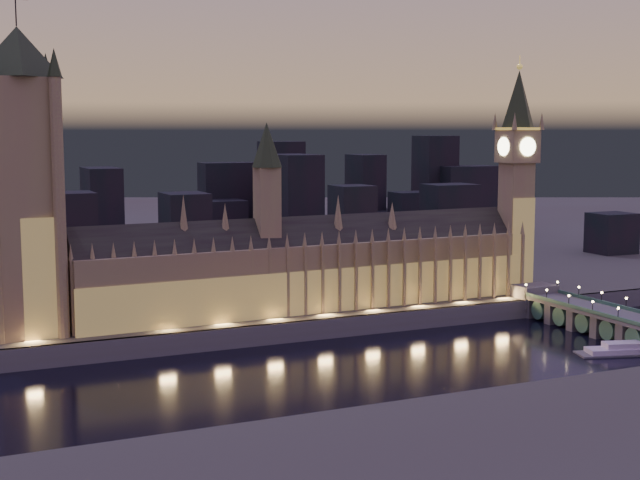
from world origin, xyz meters
name	(u,v)px	position (x,y,z in m)	size (l,w,h in m)	color
ground_plane	(370,363)	(0.00, 0.00, 0.00)	(2000.00, 2000.00, 0.00)	black
north_bank	(99,220)	(0.00, 520.00, 4.00)	(2000.00, 960.00, 8.00)	#403430
embankment_wall	(323,329)	(0.00, 41.00, 4.00)	(2000.00, 2.50, 8.00)	#575454
palace_of_westminster	(310,266)	(3.64, 61.74, 26.37)	(202.00, 27.65, 78.00)	#926B59
victoria_tower	(22,168)	(-110.00, 61.92, 69.32)	(31.68, 31.68, 123.49)	#926B59
elizabeth_tower	(517,161)	(108.00, 61.92, 68.56)	(18.00, 18.00, 108.63)	#926B59
westminster_bridge	(610,322)	(106.89, -3.45, 5.99)	(18.37, 113.00, 15.90)	#575454
river_boat	(633,349)	(95.82, -28.34, 1.56)	(44.19, 21.97, 4.50)	#575454
city_backdrop	(229,214)	(29.16, 245.79, 31.61)	(465.28, 215.63, 84.63)	black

